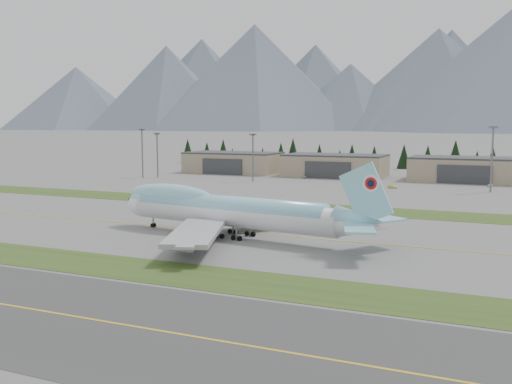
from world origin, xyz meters
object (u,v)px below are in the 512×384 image
at_px(hangar_center, 335,165).
at_px(service_vehicle_c, 490,187).
at_px(service_vehicle_a, 305,179).
at_px(hangar_left, 233,162).
at_px(hangar_right, 466,169).
at_px(service_vehicle_b, 392,188).
at_px(boeing_747_freighter, 229,210).

relative_size(hangar_center, service_vehicle_c, 12.43).
height_order(hangar_center, service_vehicle_a, hangar_center).
bearing_deg(hangar_left, service_vehicle_c, -8.90).
relative_size(hangar_right, service_vehicle_b, 12.01).
xyz_separation_m(boeing_747_freighter, hangar_right, (41.29, 155.22, -0.59)).
xyz_separation_m(hangar_left, service_vehicle_a, (44.95, -16.53, -5.39)).
bearing_deg(service_vehicle_c, boeing_747_freighter, -91.06).
height_order(hangar_left, service_vehicle_a, hangar_left).
height_order(hangar_left, hangar_right, same).
xyz_separation_m(hangar_right, service_vehicle_b, (-24.95, -41.31, -5.39)).
distance_m(hangar_right, service_vehicle_b, 48.56).
xyz_separation_m(hangar_left, service_vehicle_b, (90.05, -41.31, -5.39)).
xyz_separation_m(hangar_left, hangar_center, (55.00, 0.00, 0.00)).
bearing_deg(hangar_center, service_vehicle_c, -15.58).
bearing_deg(boeing_747_freighter, hangar_left, 123.54).
bearing_deg(service_vehicle_b, boeing_747_freighter, -171.69).
relative_size(hangar_right, service_vehicle_a, 12.64).
bearing_deg(hangar_right, hangar_center, 180.00).
xyz_separation_m(hangar_center, hangar_right, (60.00, 0.00, 0.00)).
bearing_deg(boeing_747_freighter, hangar_center, 105.01).
distance_m(hangar_center, hangar_right, 60.00).
relative_size(hangar_left, service_vehicle_b, 12.01).
bearing_deg(boeing_747_freighter, service_vehicle_b, 89.98).
bearing_deg(hangar_left, service_vehicle_a, -20.19).
bearing_deg(hangar_left, boeing_747_freighter, -64.60).
bearing_deg(service_vehicle_a, hangar_left, 134.25).
height_order(hangar_right, service_vehicle_a, hangar_right).
relative_size(hangar_left, hangar_center, 1.00).
distance_m(boeing_747_freighter, hangar_right, 160.62).
bearing_deg(service_vehicle_c, service_vehicle_a, -162.37).
height_order(boeing_747_freighter, hangar_center, boeing_747_freighter).
relative_size(hangar_center, service_vehicle_b, 12.01).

